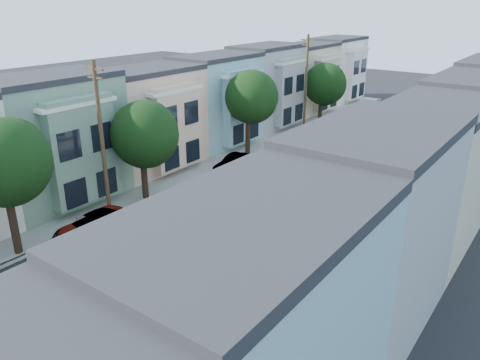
# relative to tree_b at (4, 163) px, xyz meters

# --- Properties ---
(ground) EXTENTS (160.00, 160.00, 0.00)m
(ground) POSITION_rel_tree_b_xyz_m (6.30, 4.17, -5.52)
(ground) COLOR black
(ground) RESTS_ON ground
(road_slab) EXTENTS (12.00, 70.00, 0.02)m
(road_slab) POSITION_rel_tree_b_xyz_m (6.30, 19.17, -5.51)
(road_slab) COLOR black
(road_slab) RESTS_ON ground
(curb_left) EXTENTS (0.30, 70.00, 0.15)m
(curb_left) POSITION_rel_tree_b_xyz_m (0.25, 19.17, -5.44)
(curb_left) COLOR gray
(curb_left) RESTS_ON ground
(curb_right) EXTENTS (0.30, 70.00, 0.15)m
(curb_right) POSITION_rel_tree_b_xyz_m (12.35, 19.17, -5.44)
(curb_right) COLOR gray
(curb_right) RESTS_ON ground
(sidewalk_left) EXTENTS (2.60, 70.00, 0.15)m
(sidewalk_left) POSITION_rel_tree_b_xyz_m (-1.05, 19.17, -5.44)
(sidewalk_left) COLOR gray
(sidewalk_left) RESTS_ON ground
(sidewalk_right) EXTENTS (2.60, 70.00, 0.15)m
(sidewalk_right) POSITION_rel_tree_b_xyz_m (13.65, 19.17, -5.44)
(sidewalk_right) COLOR gray
(sidewalk_right) RESTS_ON ground
(centerline) EXTENTS (0.12, 70.00, 0.01)m
(centerline) POSITION_rel_tree_b_xyz_m (6.30, 19.17, -5.52)
(centerline) COLOR gold
(centerline) RESTS_ON ground
(townhouse_row_left) EXTENTS (5.00, 70.00, 8.50)m
(townhouse_row_left) POSITION_rel_tree_b_xyz_m (-4.85, 19.17, -5.52)
(townhouse_row_left) COLOR beige
(townhouse_row_left) RESTS_ON ground
(townhouse_row_right) EXTENTS (5.00, 70.00, 8.50)m
(townhouse_row_right) POSITION_rel_tree_b_xyz_m (17.45, 19.17, -5.52)
(townhouse_row_right) COLOR beige
(townhouse_row_right) RESTS_ON ground
(tree_b) EXTENTS (4.67, 4.67, 7.88)m
(tree_b) POSITION_rel_tree_b_xyz_m (0.00, 0.00, 0.00)
(tree_b) COLOR black
(tree_b) RESTS_ON ground
(tree_c) EXTENTS (4.62, 4.62, 7.20)m
(tree_c) POSITION_rel_tree_b_xyz_m (0.00, 9.62, -0.65)
(tree_c) COLOR black
(tree_c) RESTS_ON ground
(tree_d) EXTENTS (4.70, 4.70, 7.78)m
(tree_d) POSITION_rel_tree_b_xyz_m (0.00, 22.21, -0.11)
(tree_d) COLOR black
(tree_d) RESTS_ON ground
(tree_e) EXTENTS (4.70, 4.70, 6.97)m
(tree_e) POSITION_rel_tree_b_xyz_m (0.00, 36.46, -0.92)
(tree_e) COLOR black
(tree_e) RESTS_ON ground
(tree_far_r) EXTENTS (3.10, 3.10, 5.41)m
(tree_far_r) POSITION_rel_tree_b_xyz_m (13.20, 35.51, -1.70)
(tree_far_r) COLOR black
(tree_far_r) RESTS_ON ground
(utility_pole_near) EXTENTS (1.60, 0.26, 10.00)m
(utility_pole_near) POSITION_rel_tree_b_xyz_m (0.00, 6.17, -0.36)
(utility_pole_near) COLOR #42301E
(utility_pole_near) RESTS_ON ground
(utility_pole_far) EXTENTS (1.60, 0.26, 10.00)m
(utility_pole_far) POSITION_rel_tree_b_xyz_m (0.00, 32.17, -0.36)
(utility_pole_far) COLOR #42301E
(utility_pole_far) RESTS_ON ground
(fedex_truck) EXTENTS (2.73, 7.09, 3.40)m
(fedex_truck) POSITION_rel_tree_b_xyz_m (8.12, 16.43, -3.62)
(fedex_truck) COLOR silver
(fedex_truck) RESTS_ON ground
(lead_sedan) EXTENTS (1.98, 4.71, 1.51)m
(lead_sedan) POSITION_rel_tree_b_xyz_m (8.76, 23.81, -4.76)
(lead_sedan) COLOR black
(lead_sedan) RESTS_ON ground
(parked_left_c) EXTENTS (2.76, 5.30, 1.43)m
(parked_left_c) POSITION_rel_tree_b_xyz_m (1.40, 3.82, -4.80)
(parked_left_c) COLOR silver
(parked_left_c) RESTS_ON ground
(parked_left_d) EXTENTS (1.50, 4.23, 1.41)m
(parked_left_d) POSITION_rel_tree_b_xyz_m (1.40, 18.00, -4.81)
(parked_left_d) COLOR maroon
(parked_left_d) RESTS_ON ground
(parked_right_b) EXTENTS (2.53, 5.11, 1.39)m
(parked_right_b) POSITION_rel_tree_b_xyz_m (11.20, 0.96, -4.82)
(parked_right_b) COLOR white
(parked_right_b) RESTS_ON ground
(parked_right_c) EXTENTS (1.52, 3.88, 1.28)m
(parked_right_c) POSITION_rel_tree_b_xyz_m (11.20, 22.05, -4.88)
(parked_right_c) COLOR black
(parked_right_c) RESTS_ON ground
(parked_right_d) EXTENTS (2.08, 4.75, 1.54)m
(parked_right_d) POSITION_rel_tree_b_xyz_m (11.20, 32.55, -4.75)
(parked_right_d) COLOR black
(parked_right_d) RESTS_ON ground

